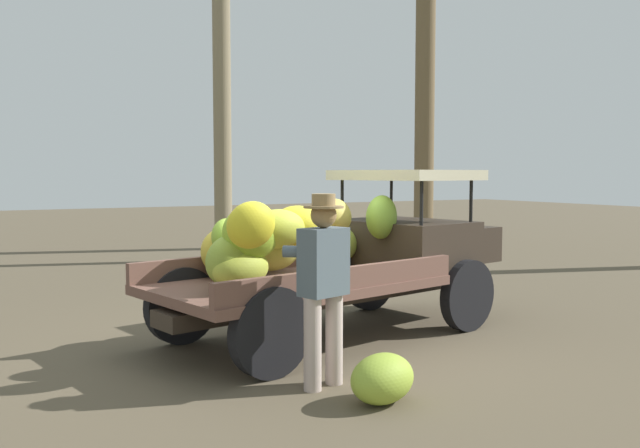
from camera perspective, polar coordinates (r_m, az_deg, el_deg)
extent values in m
plane|color=brown|center=(7.31, -2.40, -10.05)|extent=(60.00, 60.00, 0.00)
cube|color=#32281F|center=(7.45, 0.59, -6.13)|extent=(4.01, 1.25, 0.16)
cylinder|color=black|center=(9.01, 4.23, -4.65)|extent=(0.84, 0.31, 0.82)
cylinder|color=black|center=(7.97, 12.38, -5.92)|extent=(0.84, 0.31, 0.82)
cylinder|color=black|center=(7.35, -11.62, -6.76)|extent=(0.84, 0.31, 0.82)
cylinder|color=black|center=(6.03, -4.19, -9.14)|extent=(0.84, 0.31, 0.82)
cube|color=brown|center=(7.14, -2.15, -5.13)|extent=(3.29, 2.30, 0.10)
cube|color=brown|center=(7.76, -5.82, -3.20)|extent=(2.95, 0.69, 0.22)
cube|color=brown|center=(6.51, 2.22, -4.62)|extent=(2.95, 0.69, 0.22)
cube|color=#32281F|center=(8.25, 7.17, -1.61)|extent=(1.39, 1.71, 0.55)
cube|color=#32281F|center=(8.94, 11.07, -1.56)|extent=(0.90, 1.18, 0.44)
cylinder|color=black|center=(8.97, 6.05, 2.39)|extent=(0.04, 0.04, 0.55)
cylinder|color=black|center=(8.14, 12.66, 2.12)|extent=(0.04, 0.04, 0.55)
cylinder|color=black|center=(8.36, 1.89, 2.27)|extent=(0.04, 0.04, 0.55)
cylinder|color=black|center=(7.45, 8.58, 1.98)|extent=(0.04, 0.04, 0.55)
cube|color=beige|center=(8.21, 7.22, 4.13)|extent=(1.50, 1.74, 0.12)
ellipsoid|color=#85B236|center=(7.70, 5.23, 0.59)|extent=(0.61, 0.59, 0.51)
ellipsoid|color=#B2D335|center=(7.61, -3.97, -1.33)|extent=(0.62, 0.43, 0.42)
ellipsoid|color=#B2CB4A|center=(8.09, 1.78, -1.69)|extent=(0.69, 0.69, 0.49)
ellipsoid|color=yellow|center=(6.80, -1.91, -0.14)|extent=(0.73, 0.72, 0.47)
ellipsoid|color=gold|center=(7.37, -5.79, -0.43)|extent=(0.59, 0.51, 0.49)
ellipsoid|color=yellow|center=(6.00, -5.86, -0.09)|extent=(0.50, 0.49, 0.52)
ellipsoid|color=#91C039|center=(6.66, -6.71, -1.99)|extent=(0.60, 0.53, 0.45)
ellipsoid|color=gold|center=(7.07, -5.35, 0.03)|extent=(0.73, 0.77, 0.41)
ellipsoid|color=#90AC39|center=(6.42, -7.54, -3.05)|extent=(0.71, 0.71, 0.60)
ellipsoid|color=#90BC34|center=(7.07, -7.62, -1.36)|extent=(0.71, 0.72, 0.56)
ellipsoid|color=gold|center=(6.51, -3.62, -0.43)|extent=(0.67, 0.62, 0.53)
ellipsoid|color=#BFC149|center=(7.10, -4.24, -2.01)|extent=(0.76, 0.67, 0.52)
ellipsoid|color=#AEBC3C|center=(6.39, -6.74, -3.74)|extent=(0.72, 0.65, 0.49)
ellipsoid|color=#96BF2F|center=(6.39, -5.83, -0.73)|extent=(0.59, 0.48, 0.54)
ellipsoid|color=gold|center=(7.43, 1.35, 0.67)|extent=(0.66, 0.66, 0.47)
ellipsoid|color=gold|center=(7.26, -8.21, -2.34)|extent=(0.58, 0.59, 0.51)
cylinder|color=#BEA9A0|center=(5.69, -0.63, -10.12)|extent=(0.15, 0.15, 0.79)
cylinder|color=#BEA9A0|center=(5.87, 1.20, -9.67)|extent=(0.15, 0.15, 0.79)
cube|color=#505F68|center=(5.65, 0.30, -3.22)|extent=(0.45, 0.34, 0.57)
cylinder|color=#505F68|center=(5.64, -1.14, -2.36)|extent=(0.39, 0.31, 0.10)
cylinder|color=#505F68|center=(5.78, 0.29, -2.19)|extent=(0.24, 0.41, 0.10)
sphere|color=olive|center=(5.62, 0.30, 0.78)|extent=(0.22, 0.22, 0.22)
cylinder|color=#91754B|center=(5.61, 0.30, 1.45)|extent=(0.34, 0.34, 0.02)
cylinder|color=#91754B|center=(5.61, 0.30, 2.06)|extent=(0.20, 0.20, 0.10)
ellipsoid|color=#95B236|center=(5.47, 5.30, -12.89)|extent=(0.73, 0.62, 0.40)
cylinder|color=brown|center=(17.67, 8.91, 14.61)|extent=(0.49, 0.49, 9.99)
cylinder|color=#847658|center=(14.42, -8.35, 16.21)|extent=(0.37, 0.37, 9.60)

